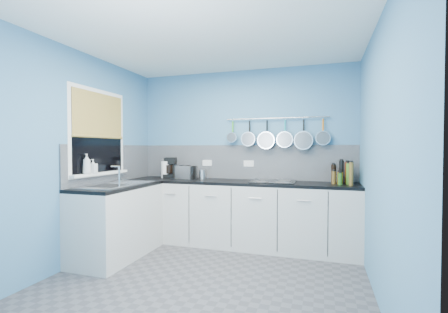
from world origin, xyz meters
The scene contains 42 objects.
floor centered at (0.00, 0.00, -0.01)m, with size 3.20×3.00×0.02m, color #47474C.
ceiling centered at (0.00, 0.00, 2.51)m, with size 3.20×3.00×0.02m, color white.
wall_back centered at (0.00, 1.51, 1.25)m, with size 3.20×0.02×2.50m, color teal.
wall_front centered at (0.00, -1.51, 1.25)m, with size 3.20×0.02×2.50m, color teal.
wall_left centered at (-1.61, 0.00, 1.25)m, with size 0.02×3.00×2.50m, color teal.
wall_right centered at (1.61, 0.00, 1.25)m, with size 0.02×3.00×2.50m, color teal.
backsplash_back centered at (0.00, 1.49, 1.15)m, with size 3.20×0.02×0.50m, color gray.
backsplash_left centered at (-1.59, 0.60, 1.15)m, with size 0.02×1.80×0.50m, color gray.
cabinet_run_back centered at (0.00, 1.20, 0.43)m, with size 3.20×0.60×0.86m, color beige.
worktop_back centered at (0.00, 1.20, 0.88)m, with size 3.20×0.60×0.04m, color black.
cabinet_run_left centered at (-1.30, 0.30, 0.43)m, with size 0.60×1.20×0.86m, color beige.
worktop_left centered at (-1.30, 0.30, 0.88)m, with size 0.60×1.20×0.04m, color black.
window_frame centered at (-1.58, 0.30, 1.55)m, with size 0.01×1.00×1.10m, color white.
window_glass centered at (-1.57, 0.30, 1.55)m, with size 0.01×0.90×1.00m, color black.
bamboo_blind centered at (-1.56, 0.30, 1.77)m, with size 0.01×0.90×0.55m, color tan.
window_sill centered at (-1.55, 0.30, 1.04)m, with size 0.10×0.98×0.03m, color white.
sink_unit centered at (-1.30, 0.30, 0.90)m, with size 0.50×0.95×0.01m, color silver.
mixer_tap centered at (-1.14, 0.12, 1.03)m, with size 0.12×0.08×0.26m, color silver, non-canonical shape.
socket_left centered at (-0.55, 1.48, 1.13)m, with size 0.15×0.01×0.09m, color white.
socket_right centered at (0.10, 1.48, 1.13)m, with size 0.15×0.01×0.09m, color white.
pot_rail centered at (0.50, 1.45, 1.78)m, with size 0.02×0.02×1.45m, color silver.
soap_bottle_a centered at (-1.53, 0.04, 1.17)m, with size 0.09×0.09×0.24m, color white.
soap_bottle_b centered at (-1.53, 0.14, 1.14)m, with size 0.08×0.08×0.17m, color white.
paper_towel centered at (-1.17, 1.28, 1.03)m, with size 0.11×0.11×0.26m, color white.
coffee_maker centered at (-1.11, 1.33, 1.06)m, with size 0.17×0.19×0.31m, color black, non-canonical shape.
toaster centered at (-0.83, 1.27, 1.00)m, with size 0.30×0.17×0.19m, color silver.
canister centered at (-0.57, 1.31, 0.97)m, with size 0.09×0.09×0.13m, color silver.
hob centered at (0.50, 1.20, 0.91)m, with size 0.59×0.52×0.01m, color black.
pan_0 centered at (-0.13, 1.44, 1.61)m, with size 0.15×0.09×0.34m, color silver, non-canonical shape.
pan_1 centered at (0.12, 1.44, 1.58)m, with size 0.21×0.12×0.40m, color silver, non-canonical shape.
pan_2 centered at (0.37, 1.44, 1.56)m, with size 0.25×0.11×0.44m, color silver, non-canonical shape.
pan_3 centered at (0.63, 1.44, 1.57)m, with size 0.23×0.08×0.42m, color silver, non-canonical shape.
pan_4 centered at (0.88, 1.44, 1.56)m, with size 0.26×0.09×0.45m, color silver, non-canonical shape.
pan_5 centered at (1.14, 1.44, 1.59)m, with size 0.20×0.07×0.39m, color silver, non-canonical shape.
condiment_0 centered at (1.44, 1.33, 1.04)m, with size 0.07×0.07×0.28m, color #4C190C.
condiment_1 centered at (1.37, 1.32, 1.05)m, with size 0.06×0.06×0.29m, color black.
condiment_2 centered at (1.27, 1.33, 1.02)m, with size 0.06×0.06×0.24m, color black.
condiment_3 centered at (1.45, 1.21, 1.03)m, with size 0.07×0.07×0.26m, color #3F721E.
condiment_4 centered at (1.35, 1.22, 0.98)m, with size 0.07×0.07×0.15m, color #8C5914.
condiment_5 centered at (1.27, 1.20, 0.98)m, with size 0.05×0.05×0.16m, color brown.
condiment_6 centered at (1.47, 1.10, 1.04)m, with size 0.05×0.05×0.28m, color brown.
condiment_7 centered at (1.34, 1.13, 0.97)m, with size 0.05×0.05×0.15m, color #265919.
Camera 1 is at (1.13, -2.97, 1.35)m, focal length 24.95 mm.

